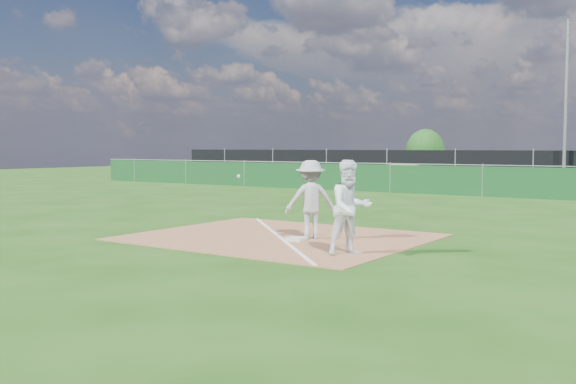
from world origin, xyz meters
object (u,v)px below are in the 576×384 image
object	(u,v)px
first_base	(296,239)
car_left	(442,166)
runner	(350,208)
light_pole	(566,104)
car_mid	(533,167)
tree_left	(425,151)
play_at_first	(311,200)

from	to	relation	value
first_base	car_left	size ratio (longest dim) A/B	0.07
first_base	runner	size ratio (longest dim) A/B	0.20
runner	car_left	xyz separation A→B (m)	(-8.46, 26.76, -0.05)
runner	light_pole	bearing A→B (deg)	35.07
light_pole	car_mid	xyz separation A→B (m)	(-2.33, 3.83, -3.16)
first_base	tree_left	size ratio (longest dim) A/B	0.10
first_base	car_mid	world-z (taller)	car_mid
light_pole	tree_left	size ratio (longest dim) A/B	2.45
car_mid	play_at_first	bearing A→B (deg)	-161.53
first_base	car_left	bearing A→B (deg)	104.55
light_pole	runner	bearing A→B (deg)	-87.79
play_at_first	car_mid	world-z (taller)	play_at_first
play_at_first	car_mid	bearing A→B (deg)	93.49
runner	car_mid	size ratio (longest dim) A/B	0.34
runner	tree_left	bearing A→B (deg)	53.09
play_at_first	car_left	size ratio (longest dim) A/B	0.52
car_mid	tree_left	bearing A→B (deg)	68.54
first_base	play_at_first	world-z (taller)	play_at_first
play_at_first	first_base	bearing A→B (deg)	-101.58
light_pole	car_mid	world-z (taller)	light_pole
tree_left	car_left	bearing A→B (deg)	-59.95
first_base	play_at_first	size ratio (longest dim) A/B	0.14
tree_left	light_pole	bearing A→B (deg)	-42.73
play_at_first	car_left	world-z (taller)	play_at_first
runner	car_mid	bearing A→B (deg)	39.72
light_pole	runner	size ratio (longest dim) A/B	4.63
car_left	car_mid	size ratio (longest dim) A/B	0.94
light_pole	car_mid	bearing A→B (deg)	121.26
light_pole	play_at_first	bearing A→B (deg)	-92.06
tree_left	first_base	bearing A→B (deg)	-72.03
play_at_first	runner	size ratio (longest dim) A/B	1.44
light_pole	play_at_first	distance (m)	21.80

